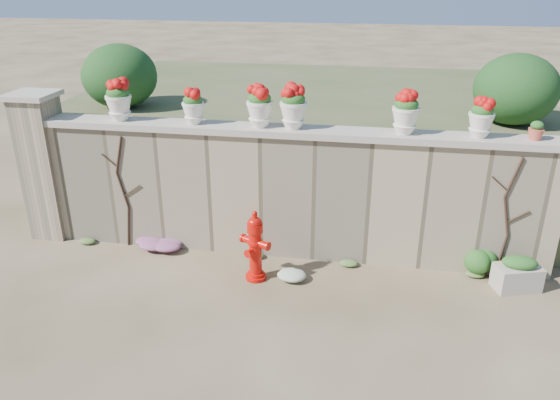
% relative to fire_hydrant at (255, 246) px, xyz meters
% --- Properties ---
extents(ground, '(80.00, 80.00, 0.00)m').
position_rel_fire_hydrant_xyz_m(ground, '(0.36, -0.90, -0.56)').
color(ground, brown).
rests_on(ground, ground).
extents(stone_wall, '(8.00, 0.40, 2.00)m').
position_rel_fire_hydrant_xyz_m(stone_wall, '(0.36, 0.90, 0.44)').
color(stone_wall, tan).
rests_on(stone_wall, ground).
extents(wall_cap, '(8.10, 0.52, 0.10)m').
position_rel_fire_hydrant_xyz_m(wall_cap, '(0.36, 0.90, 1.49)').
color(wall_cap, '#BDB2A0').
rests_on(wall_cap, stone_wall).
extents(gate_pillar, '(0.72, 0.72, 2.48)m').
position_rel_fire_hydrant_xyz_m(gate_pillar, '(-3.79, 0.90, 0.70)').
color(gate_pillar, tan).
rests_on(gate_pillar, ground).
extents(raised_fill, '(9.00, 6.00, 2.00)m').
position_rel_fire_hydrant_xyz_m(raised_fill, '(0.36, 4.10, 0.44)').
color(raised_fill, '#384C23').
rests_on(raised_fill, ground).
extents(back_shrub_left, '(1.30, 1.30, 1.10)m').
position_rel_fire_hydrant_xyz_m(back_shrub_left, '(-2.84, 2.10, 1.99)').
color(back_shrub_left, '#143814').
rests_on(back_shrub_left, raised_fill).
extents(back_shrub_right, '(1.30, 1.30, 1.10)m').
position_rel_fire_hydrant_xyz_m(back_shrub_right, '(3.76, 2.10, 1.99)').
color(back_shrub_right, '#143814').
rests_on(back_shrub_right, raised_fill).
extents(vine_left, '(0.60, 0.04, 1.91)m').
position_rel_fire_hydrant_xyz_m(vine_left, '(-2.31, 0.68, 0.44)').
color(vine_left, black).
rests_on(vine_left, ground).
extents(vine_right, '(0.60, 0.04, 1.91)m').
position_rel_fire_hydrant_xyz_m(vine_right, '(3.59, 0.68, 0.44)').
color(vine_right, black).
rests_on(vine_right, ground).
extents(fire_hydrant, '(0.47, 0.34, 1.10)m').
position_rel_fire_hydrant_xyz_m(fire_hydrant, '(0.00, 0.00, 0.00)').
color(fire_hydrant, red).
rests_on(fire_hydrant, ground).
extents(planter_box, '(0.71, 0.54, 0.53)m').
position_rel_fire_hydrant_xyz_m(planter_box, '(3.79, 0.37, -0.31)').
color(planter_box, '#BDB2A0').
rests_on(planter_box, ground).
extents(green_shrub, '(0.57, 0.51, 0.54)m').
position_rel_fire_hydrant_xyz_m(green_shrub, '(3.36, 0.65, -0.28)').
color(green_shrub, '#1E5119').
rests_on(green_shrub, ground).
extents(magenta_clump, '(0.93, 0.62, 0.25)m').
position_rel_fire_hydrant_xyz_m(magenta_clump, '(-1.76, 0.61, -0.43)').
color(magenta_clump, '#CB28B6').
rests_on(magenta_clump, ground).
extents(white_flowers, '(0.55, 0.44, 0.20)m').
position_rel_fire_hydrant_xyz_m(white_flowers, '(0.47, 0.02, -0.46)').
color(white_flowers, white).
rests_on(white_flowers, ground).
extents(urn_pot_0, '(0.40, 0.40, 0.63)m').
position_rel_fire_hydrant_xyz_m(urn_pot_0, '(-2.32, 0.90, 1.85)').
color(urn_pot_0, white).
rests_on(urn_pot_0, wall_cap).
extents(urn_pot_1, '(0.34, 0.34, 0.53)m').
position_rel_fire_hydrant_xyz_m(urn_pot_1, '(-1.12, 0.90, 1.81)').
color(urn_pot_1, white).
rests_on(urn_pot_1, wall_cap).
extents(urn_pot_2, '(0.40, 0.40, 0.62)m').
position_rel_fire_hydrant_xyz_m(urn_pot_2, '(-0.09, 0.90, 1.85)').
color(urn_pot_2, white).
rests_on(urn_pot_2, wall_cap).
extents(urn_pot_3, '(0.40, 0.40, 0.63)m').
position_rel_fire_hydrant_xyz_m(urn_pot_3, '(0.41, 0.90, 1.86)').
color(urn_pot_3, white).
rests_on(urn_pot_3, wall_cap).
extents(urn_pot_4, '(0.39, 0.39, 0.62)m').
position_rel_fire_hydrant_xyz_m(urn_pot_4, '(2.03, 0.90, 1.85)').
color(urn_pot_4, white).
rests_on(urn_pot_4, wall_cap).
extents(urn_pot_5, '(0.36, 0.36, 0.56)m').
position_rel_fire_hydrant_xyz_m(urn_pot_5, '(3.07, 0.90, 1.82)').
color(urn_pot_5, white).
rests_on(urn_pot_5, wall_cap).
extents(terracotta_pot, '(0.21, 0.21, 0.26)m').
position_rel_fire_hydrant_xyz_m(terracotta_pot, '(3.82, 0.90, 1.66)').
color(terracotta_pot, '#C9543D').
rests_on(terracotta_pot, wall_cap).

